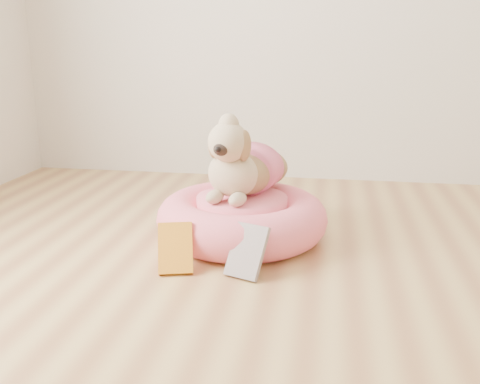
% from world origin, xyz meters
% --- Properties ---
extents(pet_bed, '(0.72, 0.72, 0.19)m').
position_xyz_m(pet_bed, '(-0.45, 1.14, 0.09)').
color(pet_bed, '#FC627B').
rests_on(pet_bed, floor).
extents(dog, '(0.45, 0.56, 0.36)m').
position_xyz_m(dog, '(-0.45, 1.17, 0.37)').
color(dog, brown).
rests_on(dog, pet_bed).
extents(book_yellow, '(0.15, 0.15, 0.17)m').
position_xyz_m(book_yellow, '(-0.64, 0.77, 0.09)').
color(book_yellow, yellow).
rests_on(book_yellow, floor).
extents(book_white, '(0.16, 0.16, 0.18)m').
position_xyz_m(book_white, '(-0.37, 0.77, 0.09)').
color(book_white, white).
rests_on(book_white, floor).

